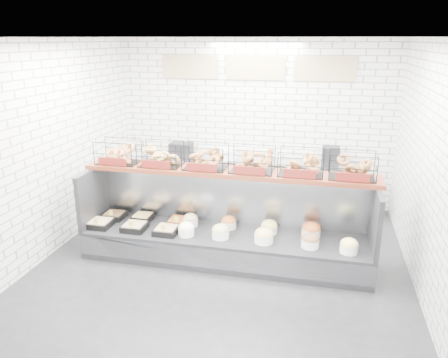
# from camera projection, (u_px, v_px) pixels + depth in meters

# --- Properties ---
(ground) EXTENTS (5.50, 5.50, 0.00)m
(ground) POSITION_uv_depth(u_px,v_px,m) (220.00, 269.00, 5.94)
(ground) COLOR black
(ground) RESTS_ON ground
(room_shell) EXTENTS (5.02, 5.51, 3.01)m
(room_shell) POSITION_uv_depth(u_px,v_px,m) (230.00, 111.00, 5.86)
(room_shell) COLOR white
(room_shell) RESTS_ON ground
(display_case) EXTENTS (4.00, 0.90, 1.20)m
(display_case) POSITION_uv_depth(u_px,v_px,m) (225.00, 236.00, 6.16)
(display_case) COLOR black
(display_case) RESTS_ON ground
(bagel_shelf) EXTENTS (4.10, 0.50, 0.40)m
(bagel_shelf) POSITION_uv_depth(u_px,v_px,m) (229.00, 161.00, 5.99)
(bagel_shelf) COLOR #4F1D10
(bagel_shelf) RESTS_ON display_case
(prep_counter) EXTENTS (4.00, 0.60, 1.20)m
(prep_counter) POSITION_uv_depth(u_px,v_px,m) (250.00, 182.00, 8.05)
(prep_counter) COLOR #93969B
(prep_counter) RESTS_ON ground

